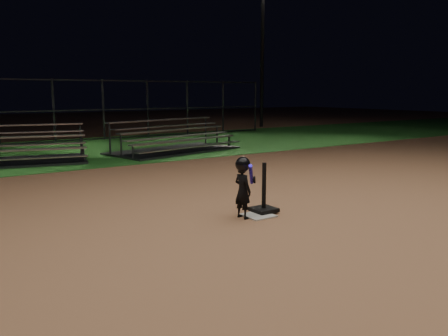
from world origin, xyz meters
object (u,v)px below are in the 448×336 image
Objects in this scene: child_batter at (243,186)px; bleacher_right at (175,145)px; home_plate at (258,215)px; batting_tee at (264,202)px; light_pole_right at (263,38)px; bleacher_left at (6,156)px.

bleacher_right is at bearing -29.19° from child_batter.
batting_tee is (0.20, 0.12, 0.16)m from home_plate.
home_plate is 0.59m from child_batter.
home_plate is at bearing -109.29° from child_batter.
home_plate is at bearing -128.77° from light_pole_right.
child_batter is at bearing 169.57° from home_plate.
bleacher_right reaches higher than child_batter.
home_plate is 8.60m from bleacher_left.
bleacher_right reaches higher than bleacher_left.
child_batter reaches higher than batting_tee.
batting_tee is at bearing -120.03° from bleacher_right.
bleacher_right is at bearing -143.03° from light_pole_right.
child_batter is (-0.48, -0.07, 0.35)m from batting_tee.
light_pole_right is at bearing 51.49° from batting_tee.
batting_tee is 0.18× the size of bleacher_left.
child_batter is at bearing -171.99° from batting_tee.
child_batter is at bearing -129.50° from light_pole_right.
light_pole_right is (11.80, 14.82, 4.77)m from batting_tee.
batting_tee is 8.55m from bleacher_left.
home_plate is 0.55× the size of batting_tee.
bleacher_right is (2.90, 7.84, -0.31)m from child_batter.
batting_tee reaches higher than home_plate.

